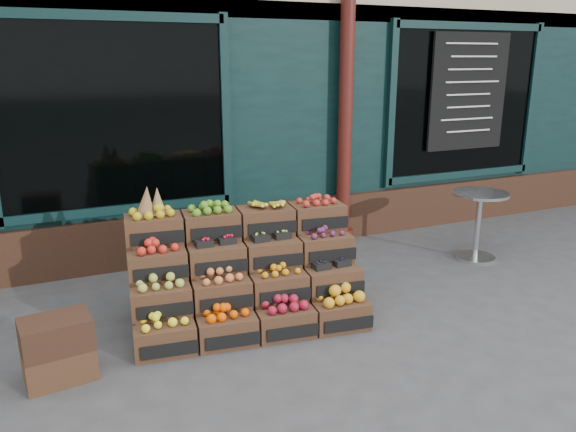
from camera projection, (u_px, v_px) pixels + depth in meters
name	position (u px, v px, depth m)	size (l,w,h in m)	color
ground	(338.00, 319.00, 5.26)	(60.00, 60.00, 0.00)	#404042
shop_facade	(188.00, 55.00, 9.09)	(12.00, 6.24, 4.80)	black
crate_display	(244.00, 279.00, 5.18)	(2.16, 1.25, 1.29)	#482C1C
spare_crates	(58.00, 349.00, 4.22)	(0.54, 0.40, 0.50)	#482C1C
bistro_table	(478.00, 218.00, 6.71)	(0.66, 0.66, 0.83)	silver
shopkeeper	(106.00, 172.00, 6.96)	(0.73, 0.48, 1.99)	#1B6032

